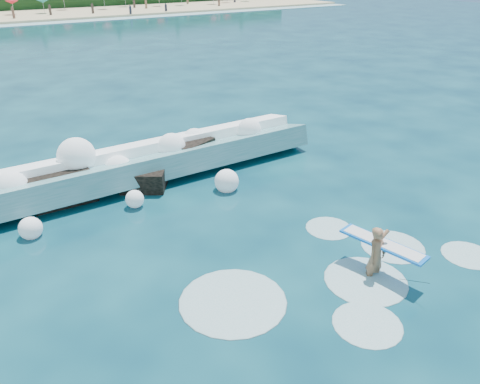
% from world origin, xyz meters
% --- Properties ---
extents(ground, '(200.00, 200.00, 0.00)m').
position_xyz_m(ground, '(0.00, 0.00, 0.00)').
color(ground, '#07293C').
rests_on(ground, ground).
extents(breaking_wave, '(19.15, 2.93, 1.65)m').
position_xyz_m(breaking_wave, '(-1.55, 7.53, 0.58)').
color(breaking_wave, teal).
rests_on(breaking_wave, ground).
extents(rock_cluster, '(8.02, 3.28, 1.33)m').
position_xyz_m(rock_cluster, '(-0.52, 7.24, 0.42)').
color(rock_cluster, black).
rests_on(rock_cluster, ground).
extents(surfer_with_board, '(1.18, 3.02, 1.87)m').
position_xyz_m(surfer_with_board, '(3.12, -2.65, 0.69)').
color(surfer_with_board, '#A16C4B').
rests_on(surfer_with_board, ground).
extents(wave_spray, '(15.31, 4.75, 2.18)m').
position_xyz_m(wave_spray, '(-2.03, 7.31, 1.02)').
color(wave_spray, white).
rests_on(wave_spray, ground).
extents(surf_foam, '(9.55, 5.70, 0.15)m').
position_xyz_m(surf_foam, '(1.62, -2.06, 0.00)').
color(surf_foam, silver).
rests_on(surf_foam, ground).
extents(beachgoers, '(91.06, 13.82, 1.93)m').
position_xyz_m(beachgoers, '(8.93, 73.76, 1.03)').
color(beachgoers, '#3F332D').
rests_on(beachgoers, ground).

